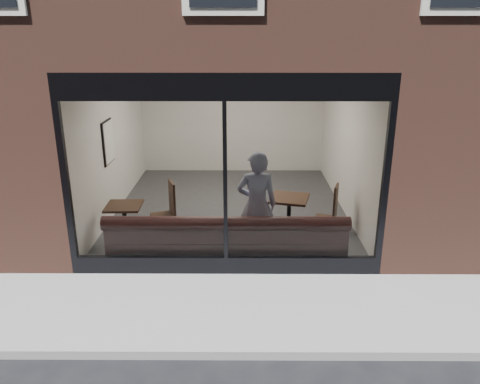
{
  "coord_description": "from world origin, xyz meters",
  "views": [
    {
      "loc": [
        0.26,
        -4.76,
        3.75
      ],
      "look_at": [
        0.22,
        2.4,
        1.29
      ],
      "focal_mm": 35.0,
      "sensor_mm": 36.0,
      "label": 1
    }
  ],
  "objects_px": {
    "cafe_chair_right": "(325,218)",
    "person": "(257,205)",
    "cafe_chair_left": "(164,216)",
    "cafe_table_right": "(289,198)",
    "cafe_table_left": "(124,206)",
    "banquette": "(227,250)"
  },
  "relations": [
    {
      "from": "person",
      "to": "cafe_chair_right",
      "type": "relative_size",
      "value": 4.94
    },
    {
      "from": "person",
      "to": "cafe_chair_right",
      "type": "xyz_separation_m",
      "value": [
        1.39,
        1.11,
        -0.7
      ]
    },
    {
      "from": "cafe_table_left",
      "to": "cafe_chair_right",
      "type": "relative_size",
      "value": 1.65
    },
    {
      "from": "cafe_chair_left",
      "to": "cafe_table_left",
      "type": "bearing_deg",
      "value": 31.34
    },
    {
      "from": "cafe_chair_right",
      "to": "cafe_chair_left",
      "type": "bearing_deg",
      "value": 17.1
    },
    {
      "from": "banquette",
      "to": "cafe_table_left",
      "type": "height_order",
      "value": "cafe_table_left"
    },
    {
      "from": "person",
      "to": "cafe_table_left",
      "type": "distance_m",
      "value": 2.46
    },
    {
      "from": "person",
      "to": "cafe_table_right",
      "type": "bearing_deg",
      "value": -126.29
    },
    {
      "from": "cafe_table_right",
      "to": "cafe_chair_left",
      "type": "distance_m",
      "value": 2.55
    },
    {
      "from": "cafe_chair_right",
      "to": "person",
      "type": "bearing_deg",
      "value": 57.48
    },
    {
      "from": "cafe_table_left",
      "to": "cafe_table_right",
      "type": "bearing_deg",
      "value": 8.07
    },
    {
      "from": "banquette",
      "to": "cafe_table_right",
      "type": "distance_m",
      "value": 1.73
    },
    {
      "from": "cafe_table_right",
      "to": "cafe_chair_right",
      "type": "height_order",
      "value": "cafe_table_right"
    },
    {
      "from": "cafe_table_left",
      "to": "cafe_chair_right",
      "type": "bearing_deg",
      "value": 9.66
    },
    {
      "from": "person",
      "to": "cafe_chair_left",
      "type": "distance_m",
      "value": 2.3
    },
    {
      "from": "banquette",
      "to": "person",
      "type": "distance_m",
      "value": 0.92
    },
    {
      "from": "cafe_chair_right",
      "to": "cafe_table_right",
      "type": "bearing_deg",
      "value": 34.95
    },
    {
      "from": "banquette",
      "to": "cafe_chair_left",
      "type": "distance_m",
      "value": 1.99
    },
    {
      "from": "banquette",
      "to": "cafe_chair_left",
      "type": "bearing_deg",
      "value": 131.54
    },
    {
      "from": "banquette",
      "to": "cafe_table_left",
      "type": "distance_m",
      "value": 2.11
    },
    {
      "from": "cafe_table_left",
      "to": "person",
      "type": "bearing_deg",
      "value": -10.84
    },
    {
      "from": "banquette",
      "to": "cafe_table_left",
      "type": "relative_size",
      "value": 6.35
    }
  ]
}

